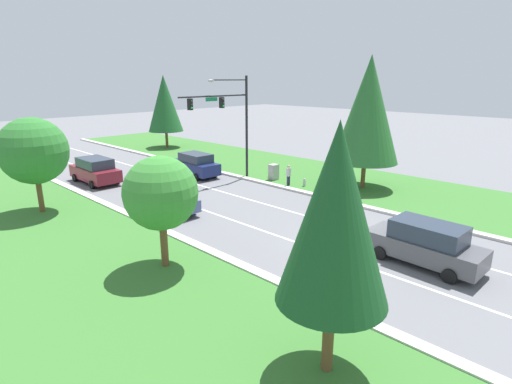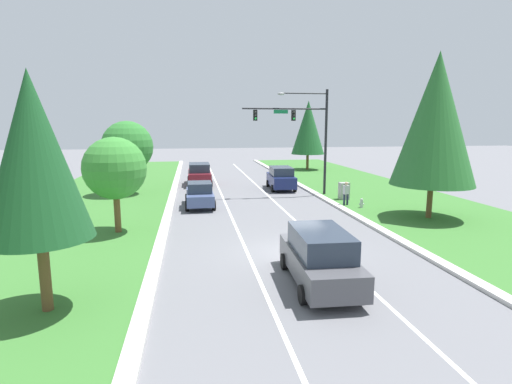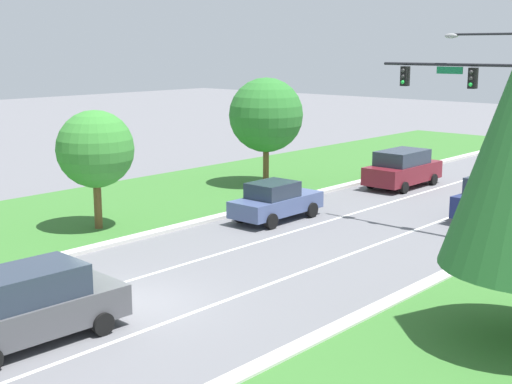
% 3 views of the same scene
% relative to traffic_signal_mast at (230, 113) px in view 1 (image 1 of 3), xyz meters
% --- Properties ---
extents(ground_plane, '(160.00, 160.00, 0.00)m').
position_rel_traffic_signal_mast_xyz_m(ground_plane, '(-4.47, -13.89, -5.41)').
color(ground_plane, slate).
extents(curb_strip_right, '(0.50, 90.00, 0.15)m').
position_rel_traffic_signal_mast_xyz_m(curb_strip_right, '(1.18, -13.89, -5.33)').
color(curb_strip_right, beige).
rests_on(curb_strip_right, ground_plane).
extents(curb_strip_left, '(0.50, 90.00, 0.15)m').
position_rel_traffic_signal_mast_xyz_m(curb_strip_left, '(-10.12, -13.89, -5.33)').
color(curb_strip_left, beige).
rests_on(curb_strip_left, ground_plane).
extents(grass_verge_right, '(10.00, 90.00, 0.08)m').
position_rel_traffic_signal_mast_xyz_m(grass_verge_right, '(6.43, -13.89, -5.37)').
color(grass_verge_right, '#38702D').
rests_on(grass_verge_right, ground_plane).
extents(grass_verge_left, '(10.00, 90.00, 0.08)m').
position_rel_traffic_signal_mast_xyz_m(grass_verge_left, '(-15.37, -13.89, -5.37)').
color(grass_verge_left, '#38702D').
rests_on(grass_verge_left, ground_plane).
extents(lane_stripe_inner_left, '(0.14, 81.00, 0.01)m').
position_rel_traffic_signal_mast_xyz_m(lane_stripe_inner_left, '(-6.27, -13.89, -5.40)').
color(lane_stripe_inner_left, white).
rests_on(lane_stripe_inner_left, ground_plane).
extents(lane_stripe_inner_right, '(0.14, 81.00, 0.01)m').
position_rel_traffic_signal_mast_xyz_m(lane_stripe_inner_right, '(-2.67, -13.89, -5.40)').
color(lane_stripe_inner_right, white).
rests_on(lane_stripe_inner_right, ground_plane).
extents(traffic_signal_mast, '(6.67, 0.41, 8.21)m').
position_rel_traffic_signal_mast_xyz_m(traffic_signal_mast, '(0.00, 0.00, 0.00)').
color(traffic_signal_mast, black).
rests_on(traffic_signal_mast, ground_plane).
extents(slate_blue_sedan, '(2.01, 4.51, 1.71)m').
position_rel_traffic_signal_mast_xyz_m(slate_blue_sedan, '(-8.09, -3.08, -4.56)').
color(slate_blue_sedan, '#475684').
rests_on(slate_blue_sedan, ground_plane).
extents(navy_suv, '(2.29, 4.79, 1.95)m').
position_rel_traffic_signal_mast_xyz_m(navy_suv, '(-0.96, 3.37, -4.41)').
color(navy_suv, navy).
rests_on(navy_suv, ground_plane).
extents(graphite_suv, '(2.25, 5.06, 1.96)m').
position_rel_traffic_signal_mast_xyz_m(graphite_suv, '(-4.25, -17.29, -4.41)').
color(graphite_suv, '#4C4C51').
rests_on(graphite_suv, ground_plane).
extents(burgundy_suv, '(2.25, 5.01, 2.00)m').
position_rel_traffic_signal_mast_xyz_m(burgundy_suv, '(-7.89, 7.23, -4.39)').
color(burgundy_suv, maroon).
rests_on(burgundy_suv, ground_plane).
extents(utility_cabinet, '(0.70, 0.60, 1.32)m').
position_rel_traffic_signal_mast_xyz_m(utility_cabinet, '(2.53, -2.36, -4.75)').
color(utility_cabinet, '#9E9E99').
rests_on(utility_cabinet, ground_plane).
extents(pedestrian, '(0.42, 0.30, 1.69)m').
position_rel_traffic_signal_mast_xyz_m(pedestrian, '(1.83, -4.50, -4.47)').
color(pedestrian, '#232842').
rests_on(pedestrian, ground_plane).
extents(fire_hydrant, '(0.34, 0.20, 0.70)m').
position_rel_traffic_signal_mast_xyz_m(fire_hydrant, '(2.55, -5.47, -5.06)').
color(fire_hydrant, '#B7B7BC').
rests_on(fire_hydrant, ground_plane).
extents(conifer_near_right_tree, '(4.73, 4.73, 9.62)m').
position_rel_traffic_signal_mast_xyz_m(conifer_near_right_tree, '(5.28, -8.86, 0.42)').
color(conifer_near_right_tree, brown).
rests_on(conifer_near_right_tree, ground_plane).
extents(oak_near_left_tree, '(3.15, 3.15, 4.95)m').
position_rel_traffic_signal_mast_xyz_m(oak_near_left_tree, '(-12.40, -9.26, -2.05)').
color(oak_near_left_tree, brown).
rests_on(oak_near_left_tree, ground_plane).
extents(conifer_far_right_tree, '(4.01, 4.01, 8.41)m').
position_rel_traffic_signal_mast_xyz_m(conifer_far_right_tree, '(5.53, 17.32, -0.21)').
color(conifer_far_right_tree, brown).
rests_on(conifer_far_right_tree, ground_plane).
extents(oak_far_left_tree, '(3.97, 3.97, 5.84)m').
position_rel_traffic_signal_mast_xyz_m(oak_far_left_tree, '(-13.51, 2.49, -1.56)').
color(oak_far_left_tree, brown).
rests_on(oak_far_left_tree, ground_plane).
extents(conifer_mid_left_tree, '(2.99, 2.99, 7.06)m').
position_rel_traffic_signal_mast_xyz_m(conifer_mid_left_tree, '(-12.92, -18.08, -0.75)').
color(conifer_mid_left_tree, brown).
rests_on(conifer_mid_left_tree, ground_plane).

